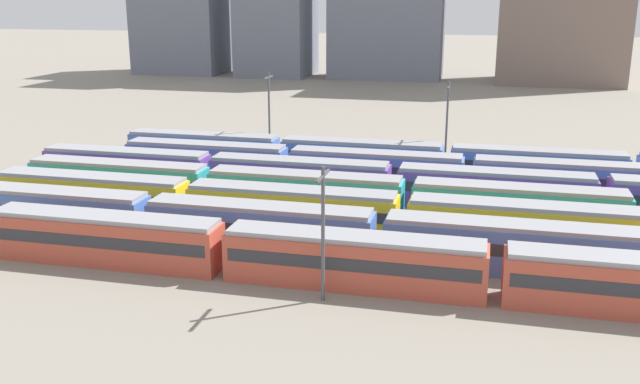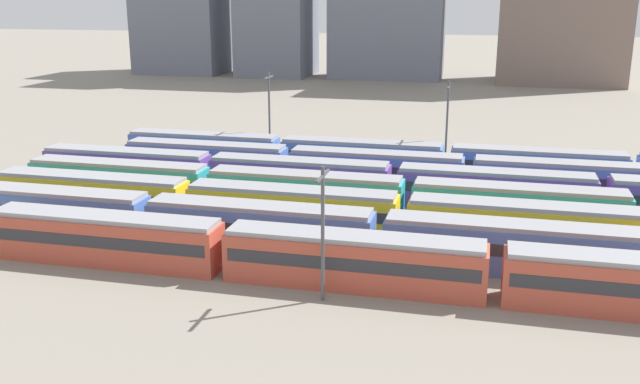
# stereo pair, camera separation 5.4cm
# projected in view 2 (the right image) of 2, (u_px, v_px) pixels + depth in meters

# --- Properties ---
(ground_plane) EXTENTS (600.00, 600.00, 0.00)m
(ground_plane) POSITION_uv_depth(u_px,v_px,m) (188.00, 204.00, 67.30)
(ground_plane) COLOR gray
(train_track_1) EXTENTS (55.80, 3.06, 3.75)m
(train_track_1) POSITION_uv_depth(u_px,v_px,m) (259.00, 227.00, 54.60)
(train_track_1) COLOR #4C70BC
(train_track_1) RESTS_ON ground_plane
(train_track_2) EXTENTS (93.60, 3.06, 3.75)m
(train_track_2) POSITION_uv_depth(u_px,v_px,m) (523.00, 226.00, 54.87)
(train_track_2) COLOR yellow
(train_track_2) RESTS_ON ground_plane
(train_track_3) EXTENTS (112.50, 3.06, 3.75)m
(train_track_3) POSITION_uv_depth(u_px,v_px,m) (637.00, 215.00, 57.62)
(train_track_3) COLOR teal
(train_track_3) RESTS_ON ground_plane
(train_track_4) EXTENTS (93.60, 3.06, 3.75)m
(train_track_4) POSITION_uv_depth(u_px,v_px,m) (495.00, 189.00, 65.09)
(train_track_4) COLOR #6B429E
(train_track_4) RESTS_ON ground_plane
(train_track_5) EXTENTS (93.60, 3.06, 3.75)m
(train_track_5) POSITION_uv_depth(u_px,v_px,m) (566.00, 180.00, 68.39)
(train_track_5) COLOR #4C70BC
(train_track_5) RESTS_ON ground_plane
(train_track_6) EXTENTS (74.70, 3.06, 3.75)m
(train_track_6) POSITION_uv_depth(u_px,v_px,m) (447.00, 161.00, 75.98)
(train_track_6) COLOR #4C70BC
(train_track_6) RESTS_ON ground_plane
(catenary_pole_0) EXTENTS (0.24, 3.20, 9.06)m
(catenary_pole_0) POSITION_uv_depth(u_px,v_px,m) (323.00, 227.00, 44.71)
(catenary_pole_0) COLOR #4C4C51
(catenary_pole_0) RESTS_ON ground_plane
(catenary_pole_1) EXTENTS (0.24, 3.20, 10.26)m
(catenary_pole_1) POSITION_uv_depth(u_px,v_px,m) (447.00, 122.00, 77.83)
(catenary_pole_1) COLOR #4C4C51
(catenary_pole_1) RESTS_ON ground_plane
(catenary_pole_3) EXTENTS (0.24, 3.20, 10.70)m
(catenary_pole_3) POSITION_uv_depth(u_px,v_px,m) (269.00, 113.00, 82.70)
(catenary_pole_3) COLOR #4C4C51
(catenary_pole_3) RESTS_ON ground_plane
(distant_building_0) EXTENTS (21.52, 16.75, 26.35)m
(distant_building_0) POSITION_uv_depth(u_px,v_px,m) (183.00, 20.00, 176.33)
(distant_building_0) COLOR slate
(distant_building_0) RESTS_ON ground_plane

